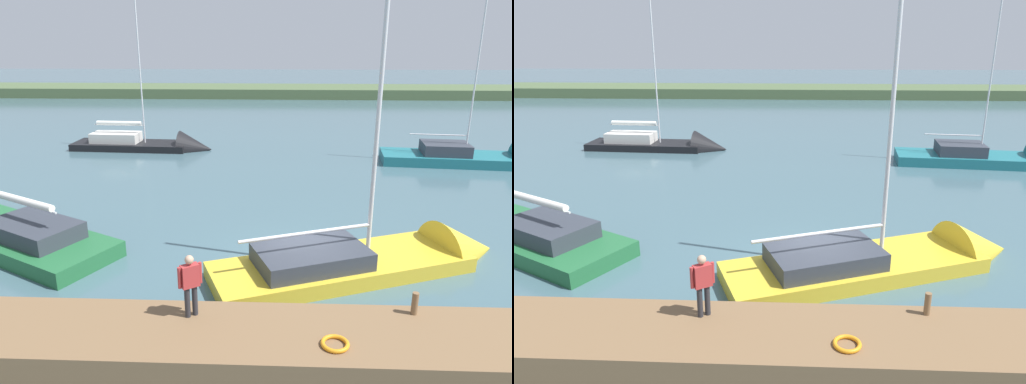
% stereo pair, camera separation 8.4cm
% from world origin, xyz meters
% --- Properties ---
extents(ground_plane, '(200.00, 200.00, 0.00)m').
position_xyz_m(ground_plane, '(0.00, 0.00, 0.00)').
color(ground_plane, '#42606B').
extents(far_shoreline, '(180.00, 8.00, 2.40)m').
position_xyz_m(far_shoreline, '(0.00, -48.15, 0.00)').
color(far_shoreline, '#4C603D').
rests_on(far_shoreline, ground_plane).
extents(dock_pier, '(26.63, 2.54, 0.76)m').
position_xyz_m(dock_pier, '(0.00, 5.07, 0.38)').
color(dock_pier, brown).
rests_on(dock_pier, ground_plane).
extents(mooring_post_near, '(0.16, 0.16, 0.60)m').
position_xyz_m(mooring_post_near, '(-2.66, 4.18, 1.05)').
color(mooring_post_near, brown).
rests_on(mooring_post_near, dock_pier).
extents(life_ring_buoy, '(0.66, 0.66, 0.10)m').
position_xyz_m(life_ring_buoy, '(-0.52, 5.57, 0.81)').
color(life_ring_buoy, orange).
rests_on(life_ring_buoy, dock_pier).
extents(sailboat_far_left, '(9.68, 2.97, 10.91)m').
position_xyz_m(sailboat_far_left, '(9.09, -16.97, 0.19)').
color(sailboat_far_left, black).
rests_on(sailboat_far_left, ground_plane).
extents(sailboat_far_right, '(10.66, 6.10, 11.62)m').
position_xyz_m(sailboat_far_right, '(-2.96, 0.07, 0.15)').
color(sailboat_far_right, gold).
rests_on(sailboat_far_right, ground_plane).
extents(sailboat_mid_channel, '(10.58, 3.89, 12.96)m').
position_xyz_m(sailboat_mid_channel, '(-11.91, -13.74, 0.20)').
color(sailboat_mid_channel, '#1E6B75').
rests_on(sailboat_mid_channel, ground_plane).
extents(person_on_dock, '(0.55, 0.43, 1.66)m').
position_xyz_m(person_on_dock, '(2.94, 4.49, 1.71)').
color(person_on_dock, '#28282D').
rests_on(person_on_dock, dock_pier).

